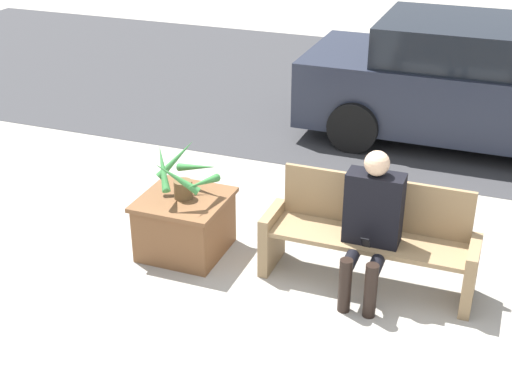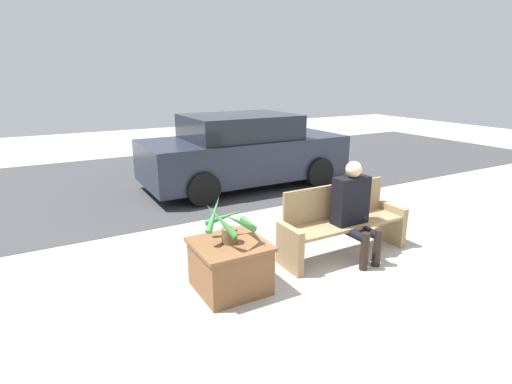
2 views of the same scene
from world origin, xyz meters
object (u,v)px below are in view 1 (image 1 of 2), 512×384
object	(u,v)px
person_seated	(371,219)
potted_plant	(183,176)
bench	(370,237)
planter_box	(185,223)
parked_car	(474,84)

from	to	relation	value
person_seated	potted_plant	size ratio (longest dim) A/B	2.20
bench	planter_box	bearing A→B (deg)	-175.81
bench	person_seated	size ratio (longest dim) A/B	1.42
potted_plant	planter_box	bearing A→B (deg)	-170.18
planter_box	bench	bearing A→B (deg)	4.19
bench	person_seated	xyz separation A→B (m)	(0.03, -0.17, 0.26)
person_seated	parked_car	distance (m)	3.83
bench	planter_box	size ratio (longest dim) A/B	2.35
planter_box	potted_plant	xyz separation A→B (m)	(0.01, 0.00, 0.47)
potted_plant	bench	bearing A→B (deg)	4.17
person_seated	potted_plant	distance (m)	1.70
bench	potted_plant	world-z (taller)	potted_plant
bench	parked_car	bearing A→B (deg)	82.86
potted_plant	parked_car	size ratio (longest dim) A/B	0.14
planter_box	person_seated	bearing A→B (deg)	-1.56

